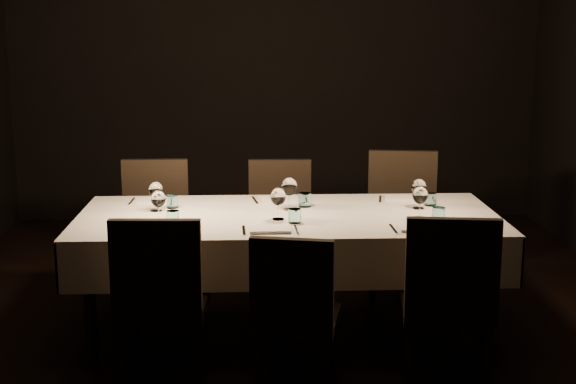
{
  "coord_description": "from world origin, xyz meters",
  "views": [
    {
      "loc": [
        -0.19,
        -4.68,
        1.9
      ],
      "look_at": [
        0.0,
        0.0,
        0.9
      ],
      "focal_mm": 50.0,
      "sensor_mm": 36.0,
      "label": 1
    }
  ],
  "objects_px": {
    "chair_far_right": "(402,218)",
    "chair_near_right": "(448,295)",
    "chair_far_center": "(280,220)",
    "chair_far_left": "(155,223)",
    "chair_near_left": "(160,294)",
    "dining_table": "(288,227)",
    "chair_near_center": "(295,307)"
  },
  "relations": [
    {
      "from": "chair_near_right",
      "to": "chair_far_right",
      "type": "xyz_separation_m",
      "value": [
        0.04,
        1.56,
        0.02
      ]
    },
    {
      "from": "chair_near_right",
      "to": "chair_far_left",
      "type": "distance_m",
      "value": 2.3
    },
    {
      "from": "chair_near_center",
      "to": "chair_far_right",
      "type": "height_order",
      "value": "chair_far_right"
    },
    {
      "from": "chair_far_center",
      "to": "chair_far_right",
      "type": "relative_size",
      "value": 0.93
    },
    {
      "from": "chair_far_left",
      "to": "chair_far_center",
      "type": "bearing_deg",
      "value": 6.71
    },
    {
      "from": "chair_near_center",
      "to": "chair_far_right",
      "type": "relative_size",
      "value": 0.86
    },
    {
      "from": "chair_far_center",
      "to": "chair_far_right",
      "type": "distance_m",
      "value": 0.86
    },
    {
      "from": "chair_near_right",
      "to": "chair_far_right",
      "type": "bearing_deg",
      "value": -84.12
    },
    {
      "from": "chair_far_right",
      "to": "chair_near_left",
      "type": "bearing_deg",
      "value": -128.33
    },
    {
      "from": "dining_table",
      "to": "chair_near_center",
      "type": "relative_size",
      "value": 2.9
    },
    {
      "from": "chair_far_left",
      "to": "chair_far_right",
      "type": "height_order",
      "value": "chair_far_right"
    },
    {
      "from": "chair_far_center",
      "to": "dining_table",
      "type": "bearing_deg",
      "value": -88.09
    },
    {
      "from": "chair_near_left",
      "to": "chair_near_center",
      "type": "height_order",
      "value": "chair_near_left"
    },
    {
      "from": "chair_near_left",
      "to": "chair_near_right",
      "type": "bearing_deg",
      "value": 178.88
    },
    {
      "from": "dining_table",
      "to": "chair_far_left",
      "type": "xyz_separation_m",
      "value": [
        -0.9,
        0.74,
        -0.16
      ]
    },
    {
      "from": "dining_table",
      "to": "chair_near_left",
      "type": "relative_size",
      "value": 2.66
    },
    {
      "from": "chair_near_left",
      "to": "chair_near_center",
      "type": "relative_size",
      "value": 1.09
    },
    {
      "from": "chair_far_left",
      "to": "chair_far_right",
      "type": "xyz_separation_m",
      "value": [
        1.73,
        0.01,
        0.02
      ]
    },
    {
      "from": "chair_near_left",
      "to": "chair_far_right",
      "type": "bearing_deg",
      "value": -133.53
    },
    {
      "from": "chair_near_left",
      "to": "chair_far_left",
      "type": "distance_m",
      "value": 1.48
    },
    {
      "from": "chair_far_right",
      "to": "chair_near_right",
      "type": "bearing_deg",
      "value": -84.07
    },
    {
      "from": "chair_near_left",
      "to": "chair_near_right",
      "type": "xyz_separation_m",
      "value": [
        1.48,
        -0.09,
        0.01
      ]
    },
    {
      "from": "chair_near_left",
      "to": "dining_table",
      "type": "bearing_deg",
      "value": -131.03
    },
    {
      "from": "chair_far_left",
      "to": "chair_near_left",
      "type": "bearing_deg",
      "value": -82.39
    },
    {
      "from": "chair_near_right",
      "to": "chair_far_center",
      "type": "relative_size",
      "value": 1.03
    },
    {
      "from": "chair_near_right",
      "to": "chair_far_left",
      "type": "xyz_separation_m",
      "value": [
        -1.68,
        1.56,
        -0.0
      ]
    },
    {
      "from": "dining_table",
      "to": "chair_far_center",
      "type": "distance_m",
      "value": 0.87
    },
    {
      "from": "chair_near_right",
      "to": "chair_far_left",
      "type": "height_order",
      "value": "chair_near_right"
    },
    {
      "from": "chair_near_right",
      "to": "chair_far_center",
      "type": "height_order",
      "value": "chair_near_right"
    },
    {
      "from": "chair_far_left",
      "to": "chair_far_right",
      "type": "relative_size",
      "value": 0.95
    },
    {
      "from": "chair_far_center",
      "to": "chair_far_right",
      "type": "xyz_separation_m",
      "value": [
        0.85,
        -0.1,
        0.03
      ]
    },
    {
      "from": "chair_far_center",
      "to": "chair_far_right",
      "type": "height_order",
      "value": "chair_far_right"
    }
  ]
}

